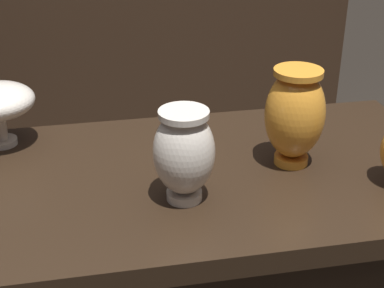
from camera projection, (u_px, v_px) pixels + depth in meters
back_display_shelf at (124, 36)px, 3.38m from camera, size 2.60×0.40×0.99m
vase_centerpiece at (184, 152)px, 1.16m from camera, size 0.13×0.13×0.20m
vase_tall_behind at (295, 114)px, 1.29m from camera, size 0.14×0.14×0.23m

